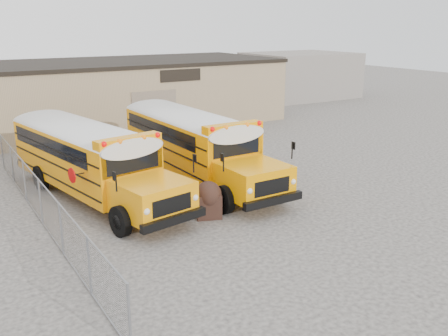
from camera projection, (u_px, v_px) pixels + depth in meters
ground at (219, 218)px, 19.44m from camera, size 120.00×120.00×0.00m
warehouse at (73, 96)px, 35.11m from camera, size 30.20×10.20×4.67m
chainlink_fence at (41, 201)px, 18.62m from camera, size 0.07×18.07×1.81m
distant_building_right at (300, 75)px, 50.51m from camera, size 10.00×8.00×4.40m
school_bus_left at (28, 130)px, 26.20m from camera, size 4.66×11.46×3.26m
school_bus_right at (137, 118)px, 29.41m from camera, size 3.14×11.40×3.32m
tarp_bundle at (208, 199)px, 19.36m from camera, size 1.21×1.15×1.45m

